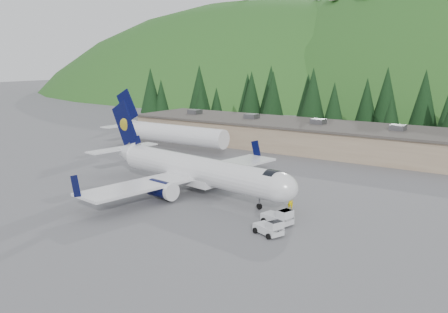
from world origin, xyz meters
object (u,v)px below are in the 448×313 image
Objects in this scene: baggage_tug_b at (270,228)px; baggage_tug_a at (279,218)px; terminal_building at (294,135)px; second_airliner at (165,132)px; airliner at (193,170)px; ramp_worker at (290,202)px.

baggage_tug_a is at bearing 123.63° from baggage_tug_b.
terminal_building is (-20.65, 46.49, 1.87)m from baggage_tug_b.
second_airliner reaches higher than baggage_tug_b.
airliner reaches higher than baggage_tug_b.
second_airliner reaches higher than airliner.
terminal_building reaches higher than ramp_worker.
second_airliner is at bearing 163.70° from baggage_tug_b.
airliner is 38.07m from terminal_building.
terminal_building is at bearing 134.58° from baggage_tug_b.
second_airliner is 25.55m from terminal_building.
second_airliner is 44.00m from ramp_worker.
baggage_tug_b is (0.79, -3.42, -0.06)m from baggage_tug_a.
ramp_worker is at bearing 118.16° from baggage_tug_a.
second_airliner is 50.81m from baggage_tug_b.
baggage_tug_a is 3.51m from baggage_tug_b.
second_airliner is at bearing -141.22° from terminal_building.
baggage_tug_a is 2.03× the size of ramp_worker.
ramp_worker is (18.35, -37.58, -1.71)m from terminal_building.
baggage_tug_b is (40.57, -30.49, -2.57)m from second_airliner.
baggage_tug_b is at bearing -36.93° from second_airliner.
second_airliner is 48.18m from baggage_tug_a.
airliner reaches higher than ramp_worker.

